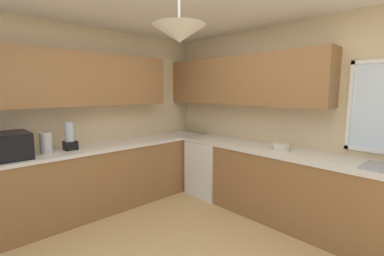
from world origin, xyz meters
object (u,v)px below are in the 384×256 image
Objects in this scene: microwave at (11,145)px; kettle at (46,143)px; bowl at (281,147)px; dishwasher at (211,167)px; blender_appliance at (70,137)px.

microwave reaches higher than kettle.
bowl is (1.84, 2.57, -0.10)m from microwave.
dishwasher is at bearing 73.75° from kettle.
dishwasher is 2.37m from kettle.
microwave is 1.87× the size of kettle.
dishwasher is 1.29m from bowl.
kettle is 0.28m from blender_appliance.
microwave is at bearing -125.59° from bowl.
blender_appliance is at bearing 90.00° from microwave.
blender_appliance reaches higher than dishwasher.
blender_appliance is (0.00, 0.63, 0.02)m from microwave.
bowl is 2.68m from blender_appliance.
microwave is (-0.66, -2.54, 0.62)m from dishwasher.
blender_appliance is (-0.02, 0.28, 0.03)m from kettle.
microwave is 1.33× the size of blender_appliance.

